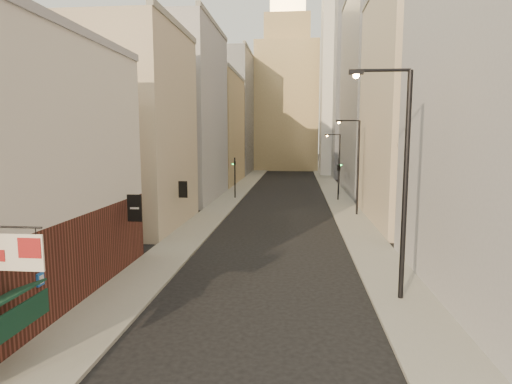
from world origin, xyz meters
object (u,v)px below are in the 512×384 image
at_px(clock_tower, 287,92).
at_px(streetlamp_near, 400,172).
at_px(streetlamp_mid, 356,162).
at_px(traffic_light_left, 235,169).
at_px(white_tower, 342,79).
at_px(traffic_light_right, 339,168).
at_px(streetlamp_far, 338,160).

relative_size(clock_tower, streetlamp_near, 4.32).
height_order(streetlamp_mid, traffic_light_left, streetlamp_mid).
xyz_separation_m(white_tower, streetlamp_near, (-3.92, -66.97, -12.67)).
xyz_separation_m(streetlamp_near, traffic_light_left, (-11.99, 31.39, -2.28)).
xyz_separation_m(streetlamp_mid, traffic_light_right, (-0.65, 9.58, -1.27)).
bearing_deg(streetlamp_mid, traffic_light_right, 78.88).
relative_size(streetlamp_near, streetlamp_mid, 1.15).
xyz_separation_m(clock_tower, traffic_light_right, (7.36, -50.04, -13.75)).
bearing_deg(clock_tower, streetlamp_far, -80.26).
bearing_deg(streetlamp_far, streetlamp_near, -107.52).
xyz_separation_m(streetlamp_mid, traffic_light_left, (-12.93, 10.03, -1.49)).
bearing_deg(traffic_light_left, streetlamp_mid, 149.74).
bearing_deg(clock_tower, streetlamp_near, -85.01).
height_order(clock_tower, traffic_light_right, clock_tower).
distance_m(clock_tower, white_tower, 17.83).
bearing_deg(traffic_light_left, traffic_light_right, -174.54).
xyz_separation_m(clock_tower, streetlamp_mid, (8.01, -59.62, -12.48)).
xyz_separation_m(streetlamp_near, streetlamp_mid, (0.94, 21.36, -0.78)).
xyz_separation_m(white_tower, traffic_light_right, (-3.64, -36.04, -14.73)).
bearing_deg(white_tower, traffic_light_left, -114.09).
relative_size(clock_tower, streetlamp_far, 5.75).
height_order(clock_tower, traffic_light_left, clock_tower).
relative_size(white_tower, traffic_light_right, 8.30).
bearing_deg(streetlamp_mid, white_tower, 71.24).
bearing_deg(traffic_light_right, traffic_light_left, -21.02).
distance_m(streetlamp_mid, streetlamp_far, 14.69).
height_order(streetlamp_mid, streetlamp_far, streetlamp_mid).
bearing_deg(clock_tower, streetlamp_mid, -82.34).
relative_size(streetlamp_near, traffic_light_left, 2.08).
height_order(clock_tower, white_tower, clock_tower).
xyz_separation_m(streetlamp_near, streetlamp_far, (0.64, 36.03, -1.48)).
bearing_deg(streetlamp_mid, streetlamp_far, 76.16).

